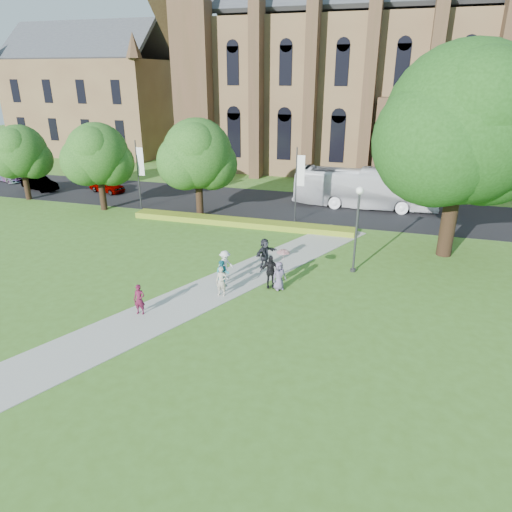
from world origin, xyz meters
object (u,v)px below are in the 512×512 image
(streetlamp, at_px, (357,220))
(car_1, at_px, (40,183))
(car_0, at_px, (107,186))
(large_tree, at_px, (464,125))
(tour_coach, at_px, (365,188))
(pedestrian_0, at_px, (139,300))
(car_2, at_px, (9,175))

(streetlamp, distance_m, car_1, 35.12)
(car_0, bearing_deg, car_1, 115.80)
(large_tree, distance_m, tour_coach, 13.58)
(streetlamp, distance_m, pedestrian_0, 13.10)
(large_tree, height_order, car_1, large_tree)
(car_1, xyz_separation_m, car_2, (-6.37, 2.57, -0.08))
(large_tree, height_order, car_2, large_tree)
(tour_coach, height_order, car_1, tour_coach)
(car_1, height_order, car_2, car_1)
(streetlamp, bearing_deg, pedestrian_0, -138.72)
(large_tree, bearing_deg, car_1, 169.24)
(car_0, height_order, car_2, car_0)
(tour_coach, distance_m, pedestrian_0, 24.98)
(car_0, xyz_separation_m, car_2, (-13.51, 1.35, -0.05))
(large_tree, relative_size, car_1, 3.06)
(tour_coach, height_order, car_2, tour_coach)
(car_0, bearing_deg, tour_coach, -70.12)
(large_tree, relative_size, tour_coach, 1.06)
(car_1, distance_m, car_2, 6.87)
(large_tree, relative_size, car_0, 3.30)
(streetlamp, distance_m, car_0, 29.05)
(tour_coach, xyz_separation_m, car_0, (-25.32, -1.69, -1.06))
(streetlamp, bearing_deg, car_0, 153.22)
(large_tree, bearing_deg, car_0, 164.76)
(tour_coach, distance_m, car_0, 25.40)
(tour_coach, bearing_deg, car_0, 94.15)
(tour_coach, bearing_deg, streetlamp, -177.68)
(tour_coach, xyz_separation_m, car_1, (-32.46, -2.91, -1.03))
(tour_coach, bearing_deg, car_2, 90.83)
(car_1, xyz_separation_m, pedestrian_0, (23.30, -20.30, 0.09))
(large_tree, height_order, car_0, large_tree)
(car_0, relative_size, car_2, 0.92)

